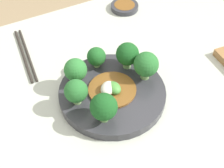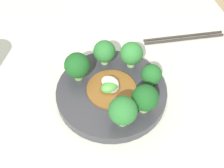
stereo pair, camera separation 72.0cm
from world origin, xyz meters
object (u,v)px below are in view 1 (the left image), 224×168
at_px(broccoli_north, 96,57).
at_px(broccoli_northwest, 76,70).
at_px(broccoli_southwest, 104,107).
at_px(sauce_dish, 125,7).
at_px(broccoli_northeast, 127,54).
at_px(chopsticks, 25,55).
at_px(plate, 112,93).
at_px(broccoli_east, 147,66).
at_px(stirfry_center, 111,88).
at_px(broccoli_west, 76,91).

relative_size(broccoli_north, broccoli_northwest, 0.82).
bearing_deg(broccoli_southwest, sauce_dish, 54.70).
xyz_separation_m(broccoli_northeast, chopsticks, (-0.21, 0.19, -0.06)).
xyz_separation_m(plate, broccoli_east, (0.09, -0.01, 0.05)).
xyz_separation_m(broccoli_north, broccoli_northeast, (0.07, -0.04, 0.01)).
bearing_deg(chopsticks, broccoli_north, -45.92).
relative_size(broccoli_northwest, stirfry_center, 0.59).
height_order(broccoli_southwest, sauce_dish, broccoli_southwest).
height_order(broccoli_north, sauce_dish, broccoli_north).
bearing_deg(broccoli_northeast, stirfry_center, -144.09).
relative_size(broccoli_west, stirfry_center, 0.57).
xyz_separation_m(broccoli_southwest, sauce_dish, (0.26, 0.37, -0.05)).
bearing_deg(broccoli_west, sauce_dish, 45.56).
bearing_deg(broccoli_southwest, broccoli_northeast, 43.36).
relative_size(plate, broccoli_east, 3.45).
bearing_deg(sauce_dish, broccoli_west, -134.44).
height_order(broccoli_east, broccoli_northwest, broccoli_east).
xyz_separation_m(broccoli_southwest, chopsticks, (-0.08, 0.30, -0.06)).
relative_size(broccoli_west, broccoli_northeast, 0.91).
xyz_separation_m(broccoli_west, sauce_dish, (0.29, 0.30, -0.05)).
bearing_deg(broccoli_southwest, broccoli_northwest, 93.16).
relative_size(broccoli_west, broccoli_north, 1.17).
distance_m(broccoli_east, sauce_dish, 0.33).
xyz_separation_m(plate, broccoli_north, (0.00, 0.09, 0.04)).
bearing_deg(stirfry_center, broccoli_southwest, -128.63).
xyz_separation_m(plate, broccoli_southwest, (-0.05, -0.07, 0.05)).
xyz_separation_m(broccoli_west, broccoli_southwest, (0.03, -0.07, 0.00)).
distance_m(broccoli_west, broccoli_northeast, 0.16).
relative_size(broccoli_southwest, stirfry_center, 0.63).
bearing_deg(chopsticks, broccoli_northeast, -41.71).
xyz_separation_m(plate, stirfry_center, (-0.00, -0.00, 0.02)).
height_order(plate, broccoli_southwest, broccoli_southwest).
xyz_separation_m(broccoli_north, sauce_dish, (0.20, 0.21, -0.04)).
bearing_deg(stirfry_center, broccoli_northeast, 35.91).
relative_size(broccoli_north, chopsticks, 0.25).
bearing_deg(sauce_dish, broccoli_east, -110.86).
distance_m(broccoli_southwest, sauce_dish, 0.46).
distance_m(broccoli_northeast, chopsticks, 0.28).
height_order(plate, broccoli_north, broccoli_north).
bearing_deg(broccoli_northwest, broccoli_west, -112.80).
bearing_deg(broccoli_southwest, stirfry_center, 51.37).
xyz_separation_m(broccoli_east, sauce_dish, (0.12, 0.31, -0.06)).
relative_size(plate, chopsticks, 1.14).
bearing_deg(plate, broccoli_southwest, -129.62).
height_order(stirfry_center, chopsticks, stirfry_center).
relative_size(stirfry_center, chopsticks, 0.51).
distance_m(broccoli_east, stirfry_center, 0.10).
height_order(plate, broccoli_northeast, broccoli_northeast).
distance_m(broccoli_west, broccoli_northwest, 0.06).
height_order(broccoli_west, stirfry_center, broccoli_west).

